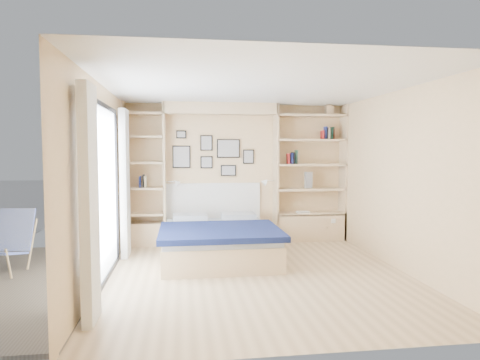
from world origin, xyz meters
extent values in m
plane|color=tan|center=(0.00, 0.00, 0.00)|extent=(4.50, 4.50, 0.00)
plane|color=#E4BA87|center=(0.00, 2.25, 1.25)|extent=(4.00, 0.00, 4.00)
plane|color=#E4BA87|center=(0.00, -2.25, 1.25)|extent=(4.00, 0.00, 4.00)
plane|color=#E4BA87|center=(-2.00, 0.00, 1.25)|extent=(0.00, 4.50, 4.50)
plane|color=#E4BA87|center=(2.00, 0.00, 1.25)|extent=(0.00, 4.50, 4.50)
plane|color=white|center=(0.00, 0.00, 2.50)|extent=(4.50, 4.50, 0.00)
cube|color=beige|center=(-1.30, 2.08, 1.25)|extent=(0.04, 0.35, 2.50)
cube|color=beige|center=(0.70, 2.08, 1.25)|extent=(0.04, 0.35, 2.50)
cube|color=beige|center=(-0.30, 2.08, 2.40)|extent=(2.00, 0.35, 0.20)
cube|color=beige|center=(1.98, 2.08, 1.25)|extent=(0.04, 0.35, 2.50)
cube|color=beige|center=(-1.98, 2.08, 1.25)|extent=(0.04, 0.35, 2.50)
cube|color=beige|center=(1.35, 2.08, 0.25)|extent=(1.30, 0.35, 0.50)
cube|color=beige|center=(-1.65, 2.08, 0.20)|extent=(0.70, 0.35, 0.40)
cube|color=black|center=(-1.97, 0.00, 2.23)|extent=(0.04, 2.08, 0.06)
cube|color=black|center=(-1.97, 0.00, 0.03)|extent=(0.04, 2.08, 0.06)
cube|color=black|center=(-1.97, -1.02, 1.10)|extent=(0.04, 0.06, 2.20)
cube|color=black|center=(-1.97, 1.02, 1.10)|extent=(0.04, 0.06, 2.20)
cube|color=silver|center=(-1.98, 0.00, 1.12)|extent=(0.01, 2.00, 2.20)
cube|color=white|center=(-1.88, -1.30, 1.15)|extent=(0.10, 0.45, 2.30)
cube|color=white|center=(-1.88, 1.30, 1.15)|extent=(0.10, 0.45, 2.30)
cube|color=beige|center=(1.35, 2.08, 0.50)|extent=(1.30, 0.35, 0.04)
cube|color=beige|center=(1.35, 2.08, 0.95)|extent=(1.30, 0.35, 0.04)
cube|color=beige|center=(1.35, 2.08, 1.40)|extent=(1.30, 0.35, 0.04)
cube|color=beige|center=(1.35, 2.08, 1.85)|extent=(1.30, 0.35, 0.04)
cube|color=beige|center=(1.35, 2.08, 2.30)|extent=(1.30, 0.35, 0.04)
cube|color=beige|center=(-1.65, 2.08, 0.55)|extent=(0.70, 0.35, 0.04)
cube|color=beige|center=(-1.65, 2.08, 1.00)|extent=(0.70, 0.35, 0.04)
cube|color=beige|center=(-1.65, 2.08, 1.45)|extent=(0.70, 0.35, 0.04)
cube|color=beige|center=(-1.65, 2.08, 1.90)|extent=(0.70, 0.35, 0.04)
cube|color=beige|center=(-1.65, 2.08, 2.30)|extent=(0.70, 0.35, 0.04)
cube|color=beige|center=(-0.45, 0.99, 0.18)|extent=(1.66, 2.07, 0.36)
cube|color=#A5ABB4|center=(-0.45, 0.99, 0.41)|extent=(1.62, 2.03, 0.10)
cube|color=#0E173F|center=(-0.45, 0.63, 0.48)|extent=(1.76, 1.45, 0.08)
cube|color=#A5ABB4|center=(-0.86, 1.72, 0.52)|extent=(0.57, 0.41, 0.12)
cube|color=#A5ABB4|center=(-0.04, 1.72, 0.52)|extent=(0.57, 0.41, 0.12)
cube|color=white|center=(-0.45, 2.22, 0.72)|extent=(1.76, 0.04, 0.70)
cube|color=black|center=(-1.00, 2.23, 1.55)|extent=(0.32, 0.02, 0.40)
cube|color=gray|center=(-1.00, 2.21, 1.55)|extent=(0.28, 0.01, 0.36)
cube|color=black|center=(-0.55, 2.23, 1.80)|extent=(0.22, 0.02, 0.28)
cube|color=gray|center=(-0.55, 2.21, 1.80)|extent=(0.18, 0.01, 0.24)
cube|color=black|center=(-0.55, 2.23, 1.45)|extent=(0.22, 0.02, 0.22)
cube|color=gray|center=(-0.55, 2.21, 1.45)|extent=(0.18, 0.01, 0.18)
cube|color=black|center=(-0.15, 2.23, 1.70)|extent=(0.42, 0.02, 0.34)
cube|color=gray|center=(-0.15, 2.21, 1.70)|extent=(0.38, 0.01, 0.30)
cube|color=black|center=(-0.15, 2.23, 1.30)|extent=(0.28, 0.02, 0.20)
cube|color=gray|center=(-0.15, 2.21, 1.30)|extent=(0.24, 0.01, 0.16)
cube|color=black|center=(0.22, 2.23, 1.55)|extent=(0.20, 0.02, 0.26)
cube|color=gray|center=(0.22, 2.21, 1.55)|extent=(0.16, 0.01, 0.22)
cube|color=black|center=(-1.00, 2.23, 1.95)|extent=(0.18, 0.02, 0.14)
cube|color=gray|center=(-1.00, 2.21, 1.95)|extent=(0.14, 0.01, 0.10)
cylinder|color=silver|center=(-1.16, 2.00, 1.12)|extent=(0.20, 0.02, 0.02)
cone|color=white|center=(-1.06, 2.00, 1.10)|extent=(0.13, 0.12, 0.15)
cylinder|color=silver|center=(0.56, 2.00, 1.12)|extent=(0.20, 0.02, 0.02)
cone|color=white|center=(0.46, 2.00, 1.10)|extent=(0.13, 0.12, 0.15)
cube|color=#A51E1E|center=(0.93, 2.07, 1.51)|extent=(0.02, 0.15, 0.19)
cube|color=navy|center=(1.00, 2.07, 1.52)|extent=(0.03, 0.15, 0.20)
cube|color=black|center=(1.01, 2.07, 1.53)|extent=(0.03, 0.15, 0.22)
cube|color=#BFB28C|center=(1.09, 2.07, 1.51)|extent=(0.04, 0.15, 0.18)
cube|color=#26593F|center=(1.08, 2.07, 1.55)|extent=(0.03, 0.15, 0.25)
cube|color=#A51E1E|center=(1.57, 2.07, 1.95)|extent=(0.02, 0.15, 0.16)
cube|color=navy|center=(1.63, 2.07, 1.99)|extent=(0.03, 0.15, 0.23)
cube|color=black|center=(1.64, 2.07, 1.98)|extent=(0.03, 0.15, 0.21)
cube|color=#BFB28C|center=(1.68, 2.07, 1.96)|extent=(0.04, 0.15, 0.17)
cube|color=#26593F|center=(1.76, 2.07, 1.98)|extent=(0.03, 0.15, 0.22)
cube|color=#983C25|center=(1.76, 2.07, 1.97)|extent=(0.03, 0.15, 0.19)
cube|color=navy|center=(-1.72, 2.07, 1.12)|extent=(0.02, 0.15, 0.19)
cube|color=black|center=(-1.66, 2.07, 1.13)|extent=(0.03, 0.15, 0.22)
cube|color=#BFB28C|center=(-1.62, 2.07, 1.12)|extent=(0.03, 0.15, 0.20)
cube|color=beige|center=(1.69, 2.07, 2.40)|extent=(0.13, 0.13, 0.15)
cone|color=beige|center=(1.69, 2.07, 2.51)|extent=(0.20, 0.20, 0.08)
cube|color=slate|center=(1.31, 2.07, 1.12)|extent=(0.12, 0.12, 0.30)
cube|color=white|center=(1.20, 2.02, 0.54)|extent=(0.22, 0.16, 0.03)
cylinder|color=tan|center=(-3.19, 0.16, 0.22)|extent=(0.05, 0.15, 0.43)
cylinder|color=tan|center=(-3.10, 0.76, 0.33)|extent=(0.08, 0.35, 0.71)
cube|color=#293EAC|center=(-3.34, 0.82, 0.55)|extent=(0.52, 0.30, 0.58)
camera|label=1|loc=(-1.00, -5.53, 1.67)|focal=32.00mm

